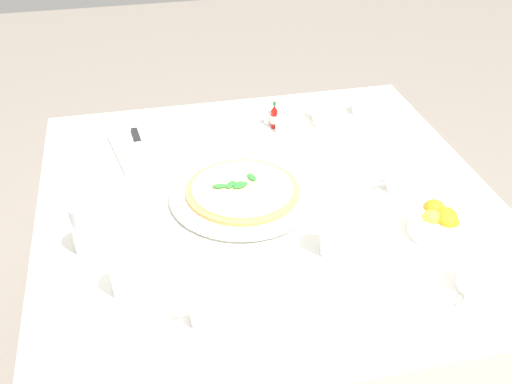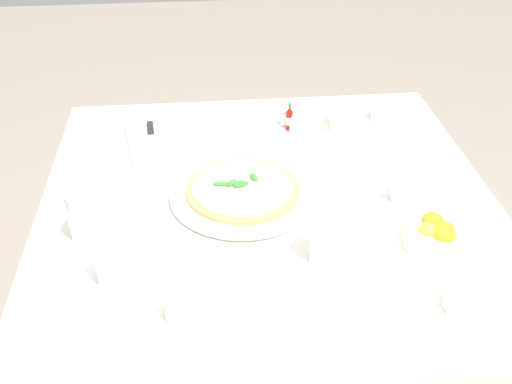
{
  "view_description": "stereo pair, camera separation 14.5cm",
  "coord_description": "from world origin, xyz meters",
  "px_view_note": "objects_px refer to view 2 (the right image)",
  "views": [
    {
      "loc": [
        1.15,
        -0.29,
        1.59
      ],
      "look_at": [
        -0.01,
        -0.03,
        0.76
      ],
      "focal_mm": 42.03,
      "sensor_mm": 36.0,
      "label": 1
    },
    {
      "loc": [
        1.18,
        -0.15,
        1.59
      ],
      "look_at": [
        -0.01,
        -0.03,
        0.76
      ],
      "focal_mm": 42.03,
      "sensor_mm": 36.0,
      "label": 2
    }
  ],
  "objects_px": {
    "water_glass_left_edge": "(325,238)",
    "pepper_shaker": "(285,117)",
    "water_glass_near_left": "(85,218)",
    "dinner_knife": "(152,138)",
    "citrus_bowl": "(438,236)",
    "coffee_cup_back_corner": "(184,306)",
    "pizza_plate": "(243,193)",
    "salt_shaker": "(294,126)",
    "water_glass_far_right": "(111,262)",
    "coffee_cup_center_back": "(406,193)",
    "coffee_cup_near_right": "(384,113)",
    "napkin_folded": "(152,141)",
    "pizza": "(243,189)",
    "coffee_cup_far_left": "(463,297)",
    "menu_card": "(331,116)",
    "hot_sauce_bottle": "(289,118)"
  },
  "relations": [
    {
      "from": "pizza",
      "to": "coffee_cup_far_left",
      "type": "xyz_separation_m",
      "value": [
        0.41,
        0.39,
        0.0
      ]
    },
    {
      "from": "citrus_bowl",
      "to": "coffee_cup_back_corner",
      "type": "bearing_deg",
      "value": -73.89
    },
    {
      "from": "pizza",
      "to": "coffee_cup_back_corner",
      "type": "xyz_separation_m",
      "value": [
        0.39,
        -0.14,
        0.0
      ]
    },
    {
      "from": "coffee_cup_near_right",
      "to": "citrus_bowl",
      "type": "bearing_deg",
      "value": -4.08
    },
    {
      "from": "coffee_cup_back_corner",
      "to": "pepper_shaker",
      "type": "distance_m",
      "value": 0.8
    },
    {
      "from": "pizza_plate",
      "to": "coffee_cup_back_corner",
      "type": "xyz_separation_m",
      "value": [
        0.38,
        -0.14,
        0.02
      ]
    },
    {
      "from": "water_glass_left_edge",
      "to": "salt_shaker",
      "type": "bearing_deg",
      "value": 178.22
    },
    {
      "from": "coffee_cup_near_right",
      "to": "water_glass_far_right",
      "type": "distance_m",
      "value": 0.96
    },
    {
      "from": "dinner_knife",
      "to": "water_glass_left_edge",
      "type": "bearing_deg",
      "value": 30.96
    },
    {
      "from": "coffee_cup_near_right",
      "to": "napkin_folded",
      "type": "bearing_deg",
      "value": -83.89
    },
    {
      "from": "salt_shaker",
      "to": "coffee_cup_near_right",
      "type": "bearing_deg",
      "value": 99.85
    },
    {
      "from": "coffee_cup_back_corner",
      "to": "salt_shaker",
      "type": "xyz_separation_m",
      "value": [
        -0.69,
        0.31,
        -0.0
      ]
    },
    {
      "from": "water_glass_far_right",
      "to": "coffee_cup_center_back",
      "type": "bearing_deg",
      "value": 107.5
    },
    {
      "from": "coffee_cup_far_left",
      "to": "pepper_shaker",
      "type": "height_order",
      "value": "coffee_cup_far_left"
    },
    {
      "from": "water_glass_near_left",
      "to": "dinner_knife",
      "type": "height_order",
      "value": "water_glass_near_left"
    },
    {
      "from": "dinner_knife",
      "to": "citrus_bowl",
      "type": "bearing_deg",
      "value": 46.15
    },
    {
      "from": "salt_shaker",
      "to": "water_glass_near_left",
      "type": "bearing_deg",
      "value": -51.61
    },
    {
      "from": "pizza_plate",
      "to": "dinner_knife",
      "type": "distance_m",
      "value": 0.36
    },
    {
      "from": "coffee_cup_center_back",
      "to": "napkin_folded",
      "type": "bearing_deg",
      "value": -118.22
    },
    {
      "from": "coffee_cup_back_corner",
      "to": "water_glass_near_left",
      "type": "bearing_deg",
      "value": -140.99
    },
    {
      "from": "dinner_knife",
      "to": "menu_card",
      "type": "distance_m",
      "value": 0.52
    },
    {
      "from": "water_glass_near_left",
      "to": "dinner_knife",
      "type": "distance_m",
      "value": 0.41
    },
    {
      "from": "coffee_cup_back_corner",
      "to": "salt_shaker",
      "type": "relative_size",
      "value": 2.34
    },
    {
      "from": "coffee_cup_near_right",
      "to": "pizza",
      "type": "bearing_deg",
      "value": -51.99
    },
    {
      "from": "coffee_cup_near_right",
      "to": "dinner_knife",
      "type": "xyz_separation_m",
      "value": [
        0.08,
        -0.68,
        -0.0
      ]
    },
    {
      "from": "menu_card",
      "to": "coffee_cup_center_back",
      "type": "bearing_deg",
      "value": 20.33
    },
    {
      "from": "water_glass_near_left",
      "to": "napkin_folded",
      "type": "bearing_deg",
      "value": 162.4
    },
    {
      "from": "coffee_cup_far_left",
      "to": "coffee_cup_center_back",
      "type": "xyz_separation_m",
      "value": [
        -0.36,
        0.0,
        -0.0
      ]
    },
    {
      "from": "coffee_cup_near_right",
      "to": "salt_shaker",
      "type": "distance_m",
      "value": 0.28
    },
    {
      "from": "pizza_plate",
      "to": "menu_card",
      "type": "xyz_separation_m",
      "value": [
        -0.34,
        0.29,
        0.02
      ]
    },
    {
      "from": "hot_sauce_bottle",
      "to": "pepper_shaker",
      "type": "height_order",
      "value": "hot_sauce_bottle"
    },
    {
      "from": "pizza",
      "to": "water_glass_far_right",
      "type": "distance_m",
      "value": 0.39
    },
    {
      "from": "coffee_cup_center_back",
      "to": "water_glass_near_left",
      "type": "relative_size",
      "value": 1.1
    },
    {
      "from": "coffee_cup_center_back",
      "to": "pizza_plate",
      "type": "bearing_deg",
      "value": -98.06
    },
    {
      "from": "pizza",
      "to": "coffee_cup_near_right",
      "type": "bearing_deg",
      "value": 128.01
    },
    {
      "from": "pizza",
      "to": "coffee_cup_far_left",
      "type": "relative_size",
      "value": 2.13
    },
    {
      "from": "pizza",
      "to": "coffee_cup_center_back",
      "type": "distance_m",
      "value": 0.4
    },
    {
      "from": "water_glass_near_left",
      "to": "napkin_folded",
      "type": "xyz_separation_m",
      "value": [
        -0.4,
        0.13,
        -0.04
      ]
    },
    {
      "from": "water_glass_far_right",
      "to": "salt_shaker",
      "type": "distance_m",
      "value": 0.73
    },
    {
      "from": "citrus_bowl",
      "to": "pizza",
      "type": "bearing_deg",
      "value": -118.92
    },
    {
      "from": "pepper_shaker",
      "to": "water_glass_left_edge",
      "type": "bearing_deg",
      "value": 0.29
    },
    {
      "from": "dinner_knife",
      "to": "citrus_bowl",
      "type": "height_order",
      "value": "citrus_bowl"
    },
    {
      "from": "water_glass_left_edge",
      "to": "pepper_shaker",
      "type": "relative_size",
      "value": 2.26
    },
    {
      "from": "salt_shaker",
      "to": "coffee_cup_far_left",
      "type": "bearing_deg",
      "value": 16.97
    },
    {
      "from": "pepper_shaker",
      "to": "menu_card",
      "type": "height_order",
      "value": "menu_card"
    },
    {
      "from": "pizza_plate",
      "to": "coffee_cup_near_right",
      "type": "xyz_separation_m",
      "value": [
        -0.35,
        0.45,
        0.01
      ]
    },
    {
      "from": "pepper_shaker",
      "to": "menu_card",
      "type": "distance_m",
      "value": 0.14
    },
    {
      "from": "coffee_cup_near_right",
      "to": "water_glass_near_left",
      "type": "xyz_separation_m",
      "value": [
        0.47,
        -0.81,
        0.03
      ]
    },
    {
      "from": "pizza_plate",
      "to": "salt_shaker",
      "type": "relative_size",
      "value": 6.36
    },
    {
      "from": "pepper_shaker",
      "to": "coffee_cup_back_corner",
      "type": "bearing_deg",
      "value": -21.43
    }
  ]
}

